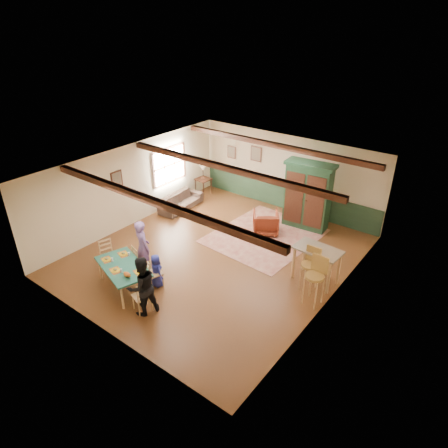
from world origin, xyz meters
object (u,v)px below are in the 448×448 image
Objects in this scene: person_woman at (142,286)px; person_child at (156,271)px; bar_stool_right at (314,282)px; dining_chair_far_right at (154,272)px; sofa at (181,201)px; cat at (127,274)px; dining_chair_far_left at (142,259)px; counter_table at (316,265)px; armchair at (266,222)px; end_table at (203,186)px; dining_chair_end_left at (109,256)px; dining_chair_end_right at (142,295)px; table_lamp at (203,172)px; person_man at (143,247)px; bar_stool_left at (309,270)px; dining_table at (124,277)px; armoire at (308,196)px.

person_child is (-0.52, 0.93, -0.30)m from person_woman.
person_woman is 1.17× the size of bar_stool_right.
dining_chair_far_right is 0.68× the size of bar_stool_right.
cat is at bearing -155.28° from sofa.
counter_table is at bearing -129.70° from dining_chair_far_left.
cat is 0.41× the size of armchair.
bar_stool_right is (3.55, 1.79, 0.18)m from person_child.
end_table reaches higher than sofa.
dining_chair_end_left is (-1.55, -0.20, 0.00)m from dining_chair_far_right.
dining_chair_end_left is 2.22m from person_woman.
person_woman is 5.07m from armchair.
dining_chair_end_right is at bearing -90.00° from person_woman.
counter_table is at bearing -122.57° from person_child.
end_table is 7.29m from bar_stool_right.
table_lamp reaches higher than person_child.
counter_table reaches higher than dining_chair_end_left.
armchair is (2.32, 4.39, -0.07)m from dining_chair_end_left.
person_man is 4.14m from sofa.
dining_chair_end_left is at bearing -154.83° from bar_stool_right.
bar_stool_left is at bearing 157.30° from person_woman.
person_man is 5.50m from table_lamp.
dining_chair_end_left is 1.37× the size of end_table.
table_lamp is (-2.27, 5.87, 0.58)m from dining_table.
dining_chair_far_left is at bearing -46.17° from dining_chair_end_left.
counter_table is at bearing -130.29° from person_man.
armoire is at bearing -172.10° from person_woman.
table_lamp is (-2.12, 5.13, 0.49)m from dining_chair_far_left.
armchair is at bearing -166.11° from dining_chair_end_right.
person_child reaches higher than dining_chair_far_left.
dining_chair_far_left is 0.73× the size of counter_table.
dining_chair_end_right is at bearing -150.75° from sofa.
dining_chair_far_left is 4.16m from sofa.
dining_chair_end_left is 0.47× the size of sofa.
armoire reaches higher than person_woman.
dining_chair_far_left is 2.64× the size of cat.
bar_stool_right is (5.12, 2.07, 0.21)m from dining_chair_end_left.
person_woman is at bearing -17.41° from dining_table.
bar_stool_left is (4.77, 2.51, 0.16)m from dining_chair_end_left.
armoire is 1.87× the size of counter_table.
armchair is at bearing 97.53° from cat.
bar_stool_left reaches higher than cat.
dining_table is at bearing -114.92° from armoire.
end_table is at bearing -44.80° from dining_chair_far_right.
dining_chair_end_left is at bearing -90.00° from person_woman.
person_woman reaches higher than sofa.
counter_table reaches higher than dining_table.
counter_table is (6.03, -2.60, -0.43)m from table_lamp.
cat is 0.18× the size of sofa.
armchair is 3.81m from table_lamp.
sofa is 1.55× the size of bar_stool_left.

